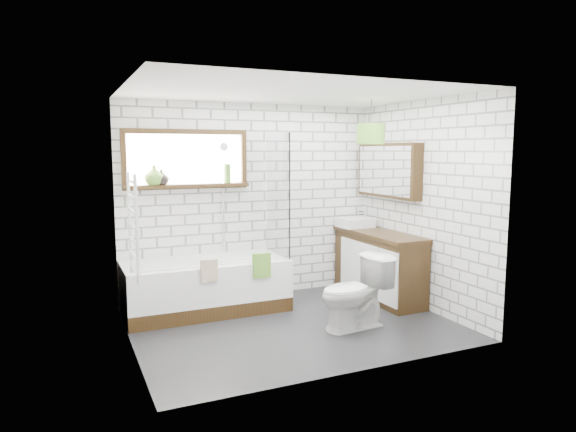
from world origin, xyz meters
name	(u,v)px	position (x,y,z in m)	size (l,w,h in m)	color
floor	(294,326)	(0.00, 0.00, -0.01)	(3.40, 2.60, 0.01)	black
ceiling	(294,92)	(0.00, 0.00, 2.50)	(3.40, 2.60, 0.01)	white
wall_back	(252,201)	(0.00, 1.30, 1.25)	(3.40, 0.01, 2.50)	white
wall_front	(359,230)	(0.00, -1.30, 1.25)	(3.40, 0.01, 2.50)	white
wall_left	(128,221)	(-1.70, 0.00, 1.25)	(0.01, 2.60, 2.50)	white
wall_right	(423,205)	(1.70, 0.00, 1.25)	(0.01, 2.60, 2.50)	white
window	(187,159)	(-0.85, 1.26, 1.80)	(1.52, 0.16, 0.68)	black
towel_radiator	(133,226)	(-1.66, 0.00, 1.20)	(0.06, 0.52, 1.00)	white
mirror_cabinet	(388,170)	(1.62, 0.60, 1.65)	(0.16, 1.20, 0.70)	black
shower_riser	(223,195)	(-0.40, 1.26, 1.35)	(0.02, 0.02, 1.30)	silver
bathtub	(206,286)	(-0.74, 0.88, 0.31)	(1.90, 0.84, 0.61)	white
shower_screen	(278,195)	(0.19, 0.88, 1.36)	(0.02, 0.72, 1.50)	white
towel_green	(262,265)	(-0.19, 0.46, 0.59)	(0.21, 0.06, 0.29)	#57932C
towel_beige	(209,271)	(-0.81, 0.46, 0.59)	(0.19, 0.05, 0.25)	tan
vanity	(378,265)	(1.46, 0.53, 0.43)	(0.49, 1.51, 0.87)	black
basin	(355,222)	(1.40, 1.03, 0.93)	(0.43, 0.38, 0.13)	white
tap	(365,217)	(1.56, 1.03, 1.00)	(0.03, 0.03, 0.16)	silver
toilet	(355,293)	(0.56, -0.35, 0.39)	(0.77, 0.44, 0.79)	white
vase_olive	(154,177)	(-1.24, 1.23, 1.60)	(0.22, 0.22, 0.23)	#5F982E
vase_dark	(161,179)	(-1.16, 1.23, 1.57)	(0.18, 0.18, 0.18)	black
bottle	(228,175)	(-0.35, 1.23, 1.60)	(0.08, 0.08, 0.24)	#5F982E
pendant	(371,134)	(1.11, 0.25, 2.10)	(0.33, 0.33, 0.24)	#57932C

